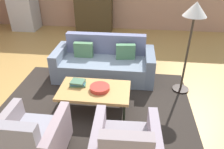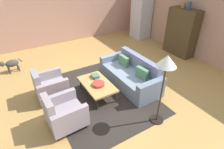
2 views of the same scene
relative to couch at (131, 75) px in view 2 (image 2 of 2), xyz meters
The scene contains 16 objects.
ground_plane 0.69m from the couch, 115.14° to the right, with size 10.25×10.25×0.00m, color #B28746.
wall_back 3.51m from the couch, 94.58° to the left, with size 8.54×0.12×2.80m, color tan.
wall_left 4.71m from the couch, behind, with size 0.12×7.76×2.80m, color tan.
area_rug 1.17m from the couch, 89.97° to the right, with size 3.40×2.60×0.01m, color #2B2520.
couch is the anchor object (origin of this frame).
coffee_table 1.19m from the couch, 89.97° to the right, with size 1.20×0.70×0.40m.
armchair_left 2.43m from the couch, 104.30° to the right, with size 0.80×0.80×0.88m.
armchair_right 2.43m from the couch, 75.62° to the right, with size 0.83×0.83×0.88m.
fruit_bowl 1.20m from the couch, 85.36° to the right, with size 0.33×0.33×0.07m, color #BC3429.
book_stack 1.14m from the couch, 105.67° to the right, with size 0.30×0.22×0.08m.
cabinet 3.13m from the couch, 104.73° to the left, with size 1.20×0.51×1.80m.
vase_tall 3.50m from the couch, 107.43° to the left, with size 0.14×0.14×0.21m, color olive.
vase_round 3.45m from the couch, 102.93° to the left, with size 0.14×0.14×0.25m, color navy.
refrigerator 4.31m from the couch, 137.82° to the left, with size 0.80×0.73×1.85m.
floor_lamp 2.01m from the couch, 14.44° to the right, with size 0.40×0.40×1.72m.
dog 4.09m from the couch, 130.85° to the right, with size 0.30×0.71×0.48m.
Camera 2 is at (3.97, -2.38, 3.21)m, focal length 28.88 mm.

